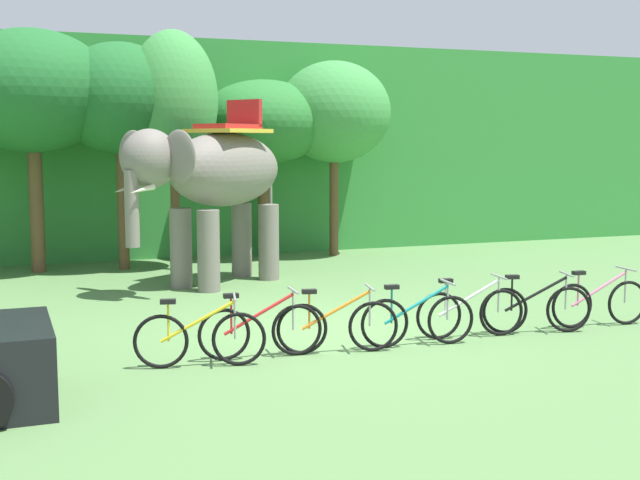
{
  "coord_description": "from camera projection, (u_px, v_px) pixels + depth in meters",
  "views": [
    {
      "loc": [
        -4.63,
        -11.69,
        2.9
      ],
      "look_at": [
        0.18,
        1.0,
        1.3
      ],
      "focal_mm": 46.65,
      "sensor_mm": 36.0,
      "label": 1
    }
  ],
  "objects": [
    {
      "name": "tree_center",
      "position": [
        334.0,
        113.0,
        21.04
      ],
      "size": [
        2.87,
        2.87,
        4.95
      ],
      "color": "brown",
      "rests_on": "ground"
    },
    {
      "name": "bike_red",
      "position": [
        261.0,
        330.0,
        11.18
      ],
      "size": [
        1.71,
        0.52,
        0.92
      ],
      "color": "black",
      "rests_on": "ground"
    },
    {
      "name": "tree_right",
      "position": [
        264.0,
        123.0,
        20.81
      ],
      "size": [
        3.29,
        3.29,
        4.46
      ],
      "color": "brown",
      "rests_on": "ground"
    },
    {
      "name": "bike_orange",
      "position": [
        338.0,
        326.0,
        11.45
      ],
      "size": [
        1.69,
        0.54,
        0.92
      ],
      "color": "black",
      "rests_on": "ground"
    },
    {
      "name": "bike_pink",
      "position": [
        600.0,
        302.0,
        13.11
      ],
      "size": [
        1.71,
        0.52,
        0.92
      ],
      "color": "black",
      "rests_on": "ground"
    },
    {
      "name": "bike_black",
      "position": [
        537.0,
        308.0,
        12.65
      ],
      "size": [
        1.67,
        0.62,
        0.92
      ],
      "color": "black",
      "rests_on": "ground"
    },
    {
      "name": "bike_yellow",
      "position": [
        200.0,
        338.0,
        10.72
      ],
      "size": [
        1.68,
        0.57,
        0.92
      ],
      "color": "black",
      "rests_on": "ground"
    },
    {
      "name": "bike_teal",
      "position": [
        418.0,
        320.0,
        11.84
      ],
      "size": [
        1.7,
        0.52,
        0.92
      ],
      "color": "black",
      "rests_on": "ground"
    },
    {
      "name": "elephant",
      "position": [
        213.0,
        177.0,
        16.66
      ],
      "size": [
        4.02,
        3.28,
        3.78
      ],
      "color": "slate",
      "rests_on": "ground"
    },
    {
      "name": "tree_center_right",
      "position": [
        120.0,
        99.0,
        18.67
      ],
      "size": [
        2.87,
        2.87,
        5.13
      ],
      "color": "brown",
      "rests_on": "ground"
    },
    {
      "name": "foliage_hedge",
      "position": [
        177.0,
        148.0,
        23.65
      ],
      "size": [
        36.0,
        6.0,
        5.47
      ],
      "primitive_type": "cube",
      "color": "#338438",
      "rests_on": "ground"
    },
    {
      "name": "tree_left",
      "position": [
        173.0,
        101.0,
        18.61
      ],
      "size": [
        2.02,
        2.02,
        5.4
      ],
      "color": "brown",
      "rests_on": "ground"
    },
    {
      "name": "ground_plane",
      "position": [
        332.0,
        331.0,
        12.83
      ],
      "size": [
        80.0,
        80.0,
        0.0
      ],
      "primitive_type": "plane",
      "color": "#567F47"
    },
    {
      "name": "bike_white",
      "position": [
        470.0,
        312.0,
        12.36
      ],
      "size": [
        1.7,
        0.52,
        0.92
      ],
      "color": "black",
      "rests_on": "ground"
    },
    {
      "name": "tree_far_left",
      "position": [
        32.0,
        92.0,
        18.21
      ],
      "size": [
        3.58,
        3.58,
        5.37
      ],
      "color": "brown",
      "rests_on": "ground"
    }
  ]
}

